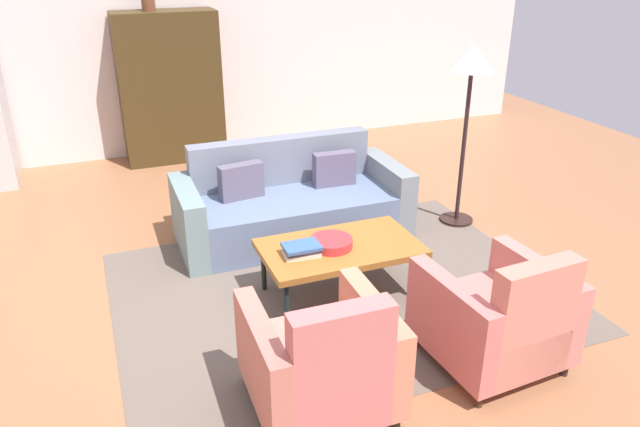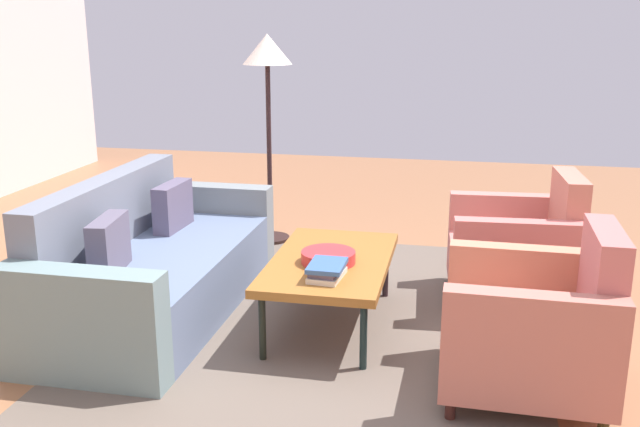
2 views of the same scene
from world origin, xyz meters
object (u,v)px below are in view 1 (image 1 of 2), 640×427
object	(u,v)px
floor_lamp	(471,75)
couch	(290,205)
book_stack	(302,250)
armchair_right	(499,320)
coffee_table	(340,250)
fruit_bowl	(331,243)
cabinet	(170,88)
armchair_left	(323,365)

from	to	relation	value
floor_lamp	couch	bearing A→B (deg)	167.43
book_stack	armchair_right	bearing A→B (deg)	-50.56
coffee_table	fruit_bowl	size ratio (longest dim) A/B	3.72
floor_lamp	coffee_table	bearing A→B (deg)	-152.85
cabinet	floor_lamp	distance (m)	3.75
armchair_right	floor_lamp	bearing A→B (deg)	59.70
book_stack	floor_lamp	world-z (taller)	floor_lamp
fruit_bowl	book_stack	xyz separation A→B (m)	(-0.25, -0.04, 0.01)
armchair_left	book_stack	size ratio (longest dim) A/B	3.16
armchair_left	armchair_right	size ratio (longest dim) A/B	1.00
couch	armchair_left	world-z (taller)	armchair_left
cabinet	couch	bearing A→B (deg)	-75.86
armchair_left	coffee_table	bearing A→B (deg)	63.85
armchair_right	cabinet	world-z (taller)	cabinet
fruit_bowl	floor_lamp	bearing A→B (deg)	26.13
couch	coffee_table	bearing A→B (deg)	90.41
cabinet	armchair_right	bearing A→B (deg)	-75.74
couch	armchair_left	xyz separation A→B (m)	(-0.60, -2.35, 0.06)
coffee_table	armchair_right	world-z (taller)	armchair_right
coffee_table	armchair_left	xyz separation A→B (m)	(-0.60, -1.17, -0.05)
fruit_bowl	cabinet	distance (m)	3.83
couch	fruit_bowl	world-z (taller)	couch
fruit_bowl	coffee_table	bearing A→B (deg)	0.00
fruit_bowl	floor_lamp	distance (m)	2.12
armchair_left	cabinet	size ratio (longest dim) A/B	0.49
floor_lamp	armchair_right	bearing A→B (deg)	-116.84
armchair_left	cabinet	distance (m)	4.96
coffee_table	couch	bearing A→B (deg)	89.97
coffee_table	cabinet	bearing A→B (deg)	99.78
couch	floor_lamp	distance (m)	2.02
book_stack	floor_lamp	size ratio (longest dim) A/B	0.16
coffee_table	book_stack	bearing A→B (deg)	-172.70
couch	armchair_right	world-z (taller)	armchair_right
coffee_table	armchair_right	bearing A→B (deg)	-62.62
coffee_table	cabinet	distance (m)	3.86
couch	fruit_bowl	xyz separation A→B (m)	(-0.07, -1.19, 0.18)
armchair_left	floor_lamp	world-z (taller)	floor_lamp
armchair_left	fruit_bowl	world-z (taller)	armchair_left
book_stack	floor_lamp	xyz separation A→B (m)	(1.93, 0.87, 0.97)
armchair_left	cabinet	bearing A→B (deg)	91.69
armchair_left	fruit_bowl	size ratio (longest dim) A/B	2.73
fruit_bowl	cabinet	world-z (taller)	cabinet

